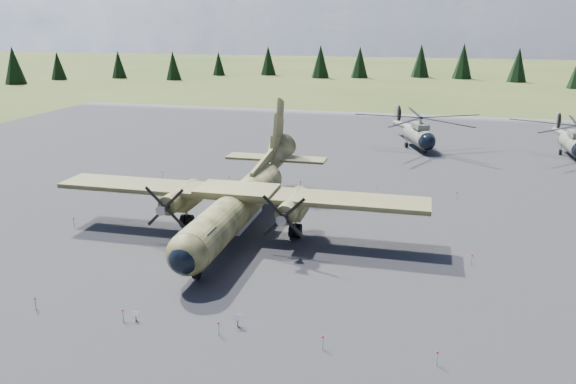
# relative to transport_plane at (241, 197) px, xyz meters

# --- Properties ---
(ground) EXTENTS (500.00, 500.00, 0.00)m
(ground) POSITION_rel_transport_plane_xyz_m (2.09, -2.86, -2.94)
(ground) COLOR brown
(ground) RESTS_ON ground
(apron) EXTENTS (120.00, 120.00, 0.04)m
(apron) POSITION_rel_transport_plane_xyz_m (2.09, 7.14, -2.94)
(apron) COLOR #545459
(apron) RESTS_ON ground
(transport_plane) EXTENTS (30.97, 28.21, 10.25)m
(transport_plane) POSITION_rel_transport_plane_xyz_m (0.00, 0.00, 0.00)
(transport_plane) COLOR #3F4425
(transport_plane) RESTS_ON ground
(helicopter_near) EXTENTS (23.37, 23.44, 4.63)m
(helicopter_near) POSITION_rel_transport_plane_xyz_m (13.62, 36.09, 0.34)
(helicopter_near) COLOR gray
(helicopter_near) RESTS_ON ground
(helicopter_mid) EXTENTS (17.79, 20.55, 4.35)m
(helicopter_mid) POSITION_rel_transport_plane_xyz_m (33.49, 36.21, 0.14)
(helicopter_mid) COLOR gray
(helicopter_mid) RESTS_ON ground
(info_placard_left) EXTENTS (0.41, 0.20, 0.63)m
(info_placard_left) POSITION_rel_transport_plane_xyz_m (-1.27, -16.06, -2.53)
(info_placard_left) COLOR gray
(info_placard_left) RESTS_ON ground
(info_placard_right) EXTENTS (0.55, 0.37, 0.80)m
(info_placard_right) POSITION_rel_transport_plane_xyz_m (4.83, -15.22, -2.41)
(info_placard_right) COLOR gray
(info_placard_right) RESTS_ON ground
(barrier_fence) EXTENTS (33.12, 29.62, 0.85)m
(barrier_fence) POSITION_rel_transport_plane_xyz_m (1.63, -2.93, -2.44)
(barrier_fence) COLOR silver
(barrier_fence) RESTS_ON ground
(treeline) EXTENTS (300.90, 297.37, 10.97)m
(treeline) POSITION_rel_transport_plane_xyz_m (2.34, 2.86, 1.80)
(treeline) COLOR black
(treeline) RESTS_ON ground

